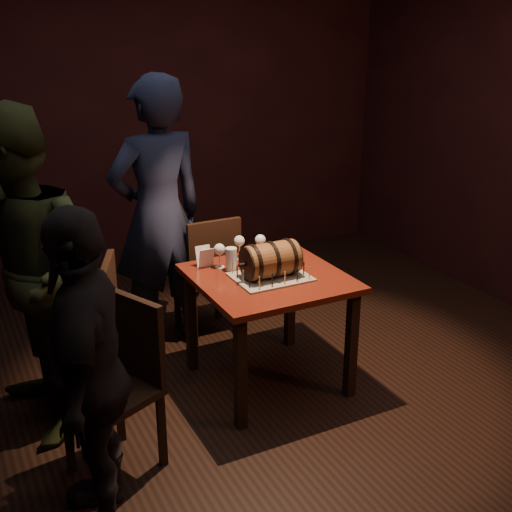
% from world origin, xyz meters
% --- Properties ---
extents(room_shell, '(5.04, 5.04, 2.80)m').
position_xyz_m(room_shell, '(0.00, 0.00, 1.40)').
color(room_shell, black).
rests_on(room_shell, ground).
extents(pub_table, '(0.90, 0.90, 0.75)m').
position_xyz_m(pub_table, '(0.14, 0.19, 0.64)').
color(pub_table, '#4D140C').
rests_on(pub_table, ground).
extents(cake_board, '(0.45, 0.35, 0.01)m').
position_xyz_m(cake_board, '(0.13, 0.14, 0.76)').
color(cake_board, gray).
rests_on(cake_board, pub_table).
extents(barrel_cake, '(0.39, 0.23, 0.23)m').
position_xyz_m(barrel_cake, '(0.13, 0.14, 0.87)').
color(barrel_cake, brown).
rests_on(barrel_cake, cake_board).
extents(birthday_candles, '(0.40, 0.30, 0.09)m').
position_xyz_m(birthday_candles, '(0.13, 0.14, 0.80)').
color(birthday_candles, '#DFCB85').
rests_on(birthday_candles, cake_board).
extents(wine_glass_left, '(0.07, 0.07, 0.16)m').
position_xyz_m(wine_glass_left, '(-0.08, 0.44, 0.87)').
color(wine_glass_left, silver).
rests_on(wine_glass_left, pub_table).
extents(wine_glass_mid, '(0.07, 0.07, 0.16)m').
position_xyz_m(wine_glass_mid, '(0.10, 0.53, 0.87)').
color(wine_glass_mid, silver).
rests_on(wine_glass_mid, pub_table).
extents(wine_glass_right, '(0.07, 0.07, 0.16)m').
position_xyz_m(wine_glass_right, '(0.23, 0.49, 0.87)').
color(wine_glass_right, silver).
rests_on(wine_glass_right, pub_table).
extents(pint_of_ale, '(0.07, 0.07, 0.15)m').
position_xyz_m(pint_of_ale, '(-0.04, 0.37, 0.82)').
color(pint_of_ale, silver).
rests_on(pint_of_ale, pub_table).
extents(menu_card, '(0.10, 0.05, 0.13)m').
position_xyz_m(menu_card, '(-0.16, 0.50, 0.81)').
color(menu_card, white).
rests_on(menu_card, pub_table).
extents(chair_back, '(0.40, 0.40, 0.93)m').
position_xyz_m(chair_back, '(0.06, 0.95, 0.52)').
color(chair_back, black).
rests_on(chair_back, ground).
extents(chair_left_rear, '(0.52, 0.52, 0.93)m').
position_xyz_m(chair_left_rear, '(-0.89, 0.46, 0.52)').
color(chair_left_rear, black).
rests_on(chair_left_rear, ground).
extents(chair_left_front, '(0.53, 0.53, 0.93)m').
position_xyz_m(chair_left_front, '(-0.91, -0.18, 0.52)').
color(chair_left_front, black).
rests_on(chair_left_front, ground).
extents(person_back, '(0.76, 0.55, 1.93)m').
position_xyz_m(person_back, '(-0.29, 1.01, 0.96)').
color(person_back, '#181C31').
rests_on(person_back, ground).
extents(person_left_rear, '(0.80, 0.98, 1.86)m').
position_xyz_m(person_left_rear, '(-1.29, 0.34, 0.93)').
color(person_left_rear, '#30371B').
rests_on(person_left_rear, ground).
extents(person_left_front, '(0.69, 0.99, 1.55)m').
position_xyz_m(person_left_front, '(-1.14, -0.53, 0.78)').
color(person_left_front, black).
rests_on(person_left_front, ground).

